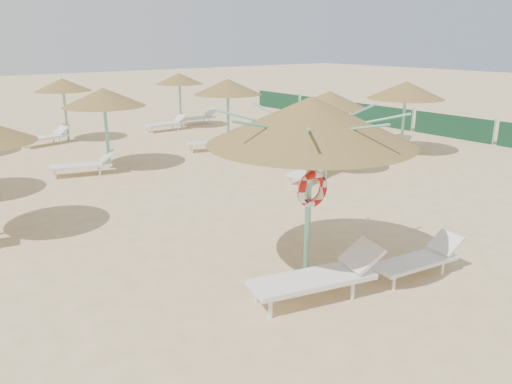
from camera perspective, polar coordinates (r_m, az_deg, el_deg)
ground at (r=9.73m, az=7.24°, el=-8.78°), size 120.00×120.00×0.00m
main_palapa at (r=8.75m, az=6.29°, el=8.05°), size 3.67×3.67×3.29m
lounger_main_a at (r=8.60m, az=7.40°, el=-9.47°), size 2.41×1.24×0.84m
lounger_main_b at (r=9.82m, az=18.23°, el=-7.26°), size 1.90×0.81×0.67m
palapa_field at (r=18.12m, az=-12.60°, el=10.65°), size 18.38×12.89×2.72m
windbreak_fence at (r=26.13m, az=14.09°, el=8.43°), size 0.08×19.84×1.10m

